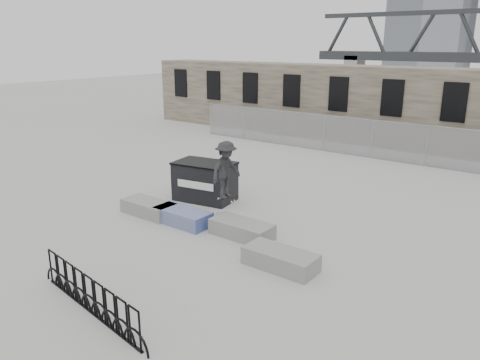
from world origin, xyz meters
name	(u,v)px	position (x,y,z in m)	size (l,w,h in m)	color
ground	(217,232)	(0.00, 0.00, 0.00)	(120.00, 120.00, 0.00)	#A7A7A3
stone_wall	(399,107)	(0.00, 16.24, 2.26)	(36.00, 2.58, 4.50)	brown
chainlink_fence	(372,139)	(0.00, 12.50, 1.04)	(22.06, 0.06, 2.02)	gray
planter_far_left	(149,207)	(-2.93, -0.22, 0.27)	(2.00, 0.90, 0.49)	gray
planter_center_left	(182,216)	(-1.38, -0.14, 0.27)	(2.00, 0.90, 0.49)	#2F418F
planter_center_right	(242,229)	(0.84, 0.20, 0.27)	(2.00, 0.90, 0.49)	gray
planter_offset	(280,258)	(2.93, -0.85, 0.27)	(2.00, 0.90, 0.49)	gray
dumpster	(205,181)	(-2.42, 2.18, 0.75)	(2.46, 1.74, 1.49)	black
bike_rack	(90,295)	(0.74, -5.26, 0.44)	(4.46, 0.64, 0.90)	black
skateboarder	(226,170)	(-0.11, 0.62, 1.91)	(0.79, 1.24, 2.03)	#242427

